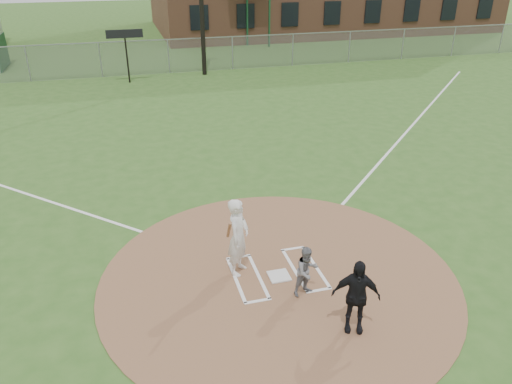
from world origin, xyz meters
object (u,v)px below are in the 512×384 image
object	(u,v)px
home_plate	(279,276)
catcher	(307,271)
batter_at_plate	(238,237)
umpire	(356,296)

from	to	relation	value
home_plate	catcher	world-z (taller)	catcher
home_plate	batter_at_plate	size ratio (longest dim) A/B	0.25
catcher	home_plate	bearing A→B (deg)	101.77
catcher	batter_at_plate	xyz separation A→B (m)	(-1.26, 1.21, 0.37)
home_plate	catcher	size ratio (longest dim) A/B	0.41
catcher	batter_at_plate	size ratio (longest dim) A/B	0.62
home_plate	batter_at_plate	xyz separation A→B (m)	(-0.86, 0.46, 0.95)
catcher	batter_at_plate	distance (m)	1.79
home_plate	umpire	world-z (taller)	umpire
catcher	umpire	size ratio (longest dim) A/B	0.73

